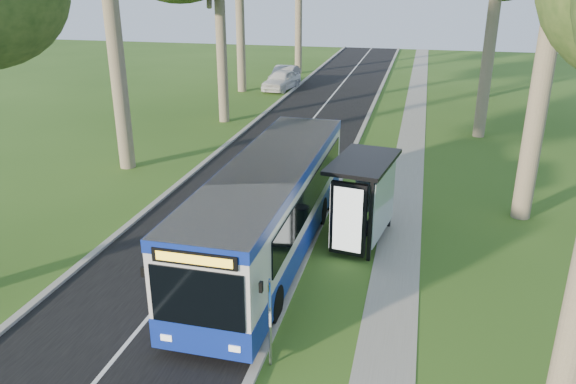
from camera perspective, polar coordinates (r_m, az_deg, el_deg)
name	(u,v)px	position (r m, az deg, el deg)	size (l,w,h in m)	color
ground	(301,267)	(18.39, 1.37, -7.62)	(120.00, 120.00, 0.00)	#30551A
road	(275,165)	(28.09, -1.32, 2.79)	(7.00, 100.00, 0.02)	black
kerb_east	(345,169)	(27.44, 5.77, 2.34)	(0.25, 100.00, 0.12)	#9E9B93
kerb_west	(209,159)	(29.12, -8.01, 3.36)	(0.25, 100.00, 0.12)	#9E9B93
centre_line	(275,164)	(28.09, -1.32, 2.81)	(0.12, 100.00, 0.01)	white
footpath	(407,175)	(27.25, 12.03, 1.73)	(1.50, 100.00, 0.02)	gray
bus	(270,208)	(18.48, -1.80, -1.64)	(2.75, 12.37, 3.27)	silver
bus_stop_sign	(270,313)	(13.44, -1.85, -12.17)	(0.14, 0.32, 2.33)	gray
bus_shelter	(365,189)	(19.09, 7.87, 0.34)	(2.43, 3.75, 3.00)	black
litter_bin	(341,223)	(20.43, 5.38, -3.11)	(0.55, 0.55, 0.97)	black
car_white	(281,80)	(47.23, -0.67, 11.32)	(1.91, 4.76, 1.62)	white
car_silver	(285,76)	(49.14, -0.35, 11.71)	(1.73, 4.95, 1.63)	#B2B4BA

